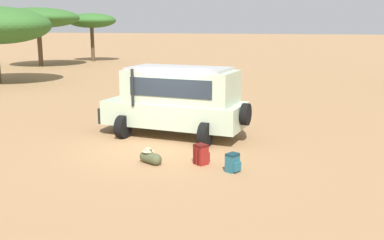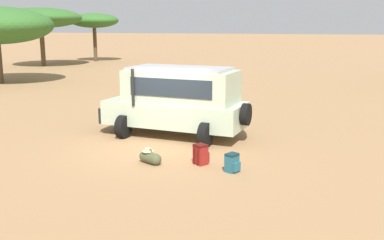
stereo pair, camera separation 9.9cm
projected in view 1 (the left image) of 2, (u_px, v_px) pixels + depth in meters
ground_plane at (163, 148)px, 14.36m from camera, size 320.00×320.00×0.00m
safari_vehicle at (177, 100)px, 15.66m from camera, size 5.45×3.10×2.44m
backpack_beside_front_wheel at (233, 163)px, 12.04m from camera, size 0.43×0.42×0.51m
backpack_cluster_center at (201, 154)px, 12.68m from camera, size 0.47×0.48×0.58m
duffel_bag_low_black_case at (150, 158)px, 12.76m from camera, size 0.74×0.54×0.43m
acacia_tree_far_left at (38, 18)px, 40.89m from camera, size 7.35×7.66×5.32m
acacia_tree_left_mid at (91, 21)px, 46.38m from camera, size 5.15×4.47×4.95m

